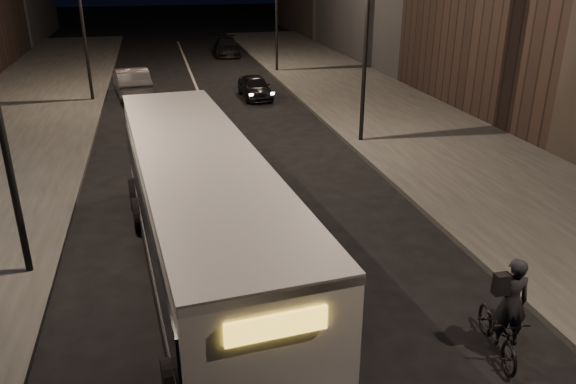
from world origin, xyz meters
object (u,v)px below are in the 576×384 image
car_mid (132,82)px  car_far (227,47)px  city_bus (200,210)px  cyclist_on_bicycle (502,322)px  streetlight_right_mid (361,5)px  car_near (255,87)px

car_mid → car_far: bearing=-125.1°
car_mid → city_bus: bearing=88.4°
city_bus → car_far: size_ratio=2.58×
city_bus → car_far: bearing=76.6°
cyclist_on_bicycle → car_far: (-0.19, 37.00, -0.04)m
streetlight_right_mid → car_near: size_ratio=2.26×
car_mid → car_near: bearing=156.3°
streetlight_right_mid → car_mid: streetlight_right_mid is taller
city_bus → car_far: (4.95, 32.89, -1.05)m
car_mid → car_far: 14.76m
streetlight_right_mid → car_far: size_ratio=1.77×
streetlight_right_mid → city_bus: size_ratio=0.68×
car_far → car_near: bearing=-88.5°
cyclist_on_bicycle → car_near: (-0.68, 22.05, -0.10)m
city_bus → car_far: 33.28m
car_near → car_far: bearing=86.4°
car_near → car_mid: size_ratio=0.75×
streetlight_right_mid → car_mid: bearing=129.3°
city_bus → streetlight_right_mid: bearing=47.5°
streetlight_right_mid → car_mid: (-8.89, 10.87, -4.57)m
streetlight_right_mid → car_mid: size_ratio=1.69×
streetlight_right_mid → car_mid: 14.77m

